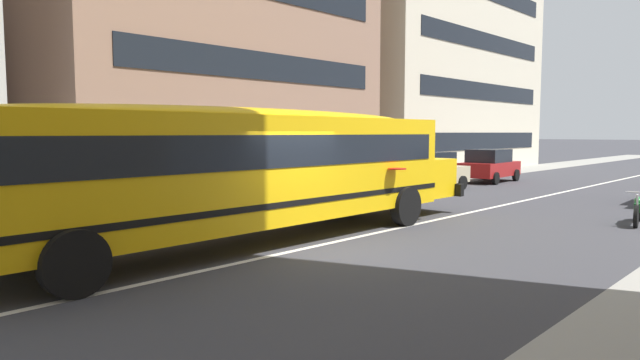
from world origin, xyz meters
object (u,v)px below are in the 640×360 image
parked_car_beige_beside_sign (428,171)px  motorcycle_near_kerb (639,208)px  school_bus (254,163)px  parked_car_red_under_tree (489,165)px

parked_car_beige_beside_sign → motorcycle_near_kerb: size_ratio=2.00×
parked_car_beige_beside_sign → motorcycle_near_kerb: (-3.67, -8.93, -0.41)m
school_bus → parked_car_beige_beside_sign: bearing=14.1°
parked_car_red_under_tree → parked_car_beige_beside_sign: 5.58m
school_bus → parked_car_red_under_tree: size_ratio=3.39×
parked_car_red_under_tree → motorcycle_near_kerb: (-9.25, -8.85, -0.41)m
parked_car_red_under_tree → parked_car_beige_beside_sign: size_ratio=1.00×
school_bus → motorcycle_near_kerb: size_ratio=6.78×
parked_car_beige_beside_sign → parked_car_red_under_tree: bearing=2.4°
parked_car_beige_beside_sign → motorcycle_near_kerb: parked_car_beige_beside_sign is taller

